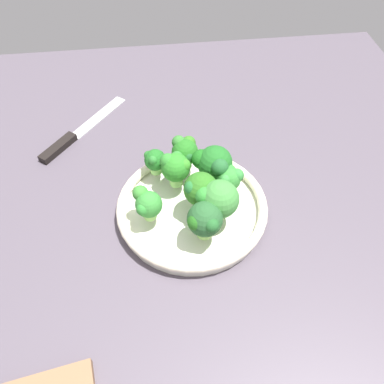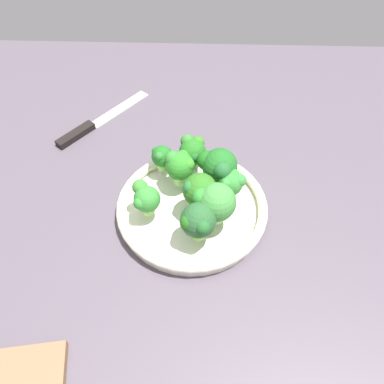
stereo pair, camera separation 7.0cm
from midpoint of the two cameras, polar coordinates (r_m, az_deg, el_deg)
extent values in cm
cube|color=#544B57|center=(74.90, -5.36, -5.48)|extent=(130.00, 130.00, 2.50)
cylinder|color=silver|center=(74.67, -2.70, -2.91)|extent=(26.94, 26.94, 1.46)
torus|color=#F1E6C6|center=(73.39, -2.74, -2.14)|extent=(28.07, 28.07, 1.79)
cylinder|color=#8BCB67|center=(77.87, -7.79, 3.27)|extent=(2.31, 2.31, 1.82)
sphere|color=#216C23|center=(76.27, -7.97, 4.45)|extent=(4.19, 4.19, 4.19)
sphere|color=#2C792E|center=(74.75, -8.32, 4.40)|extent=(1.79, 1.79, 1.79)
sphere|color=#276F27|center=(76.69, -8.92, 5.09)|extent=(1.79, 1.79, 1.79)
cylinder|color=#83B857|center=(67.49, -1.18, -5.69)|extent=(2.67, 2.67, 2.36)
sphere|color=#275B2C|center=(64.94, -1.22, -4.10)|extent=(6.02, 6.02, 6.02)
sphere|color=#225E28|center=(62.98, -0.35, -5.00)|extent=(2.54, 2.54, 2.54)
sphere|color=#22641A|center=(63.85, -2.54, -4.53)|extent=(2.96, 2.96, 2.96)
cylinder|color=#77BB5C|center=(78.19, -3.58, 4.13)|extent=(2.59, 2.59, 2.14)
sphere|color=#256F20|center=(76.25, -3.68, 5.59)|extent=(5.20, 5.20, 5.20)
sphere|color=#34792F|center=(76.35, -4.60, 7.03)|extent=(2.64, 2.64, 2.64)
sphere|color=#266A2E|center=(75.01, -3.31, 5.08)|extent=(2.59, 2.59, 2.59)
sphere|color=#337822|center=(76.79, -3.12, 6.93)|extent=(2.78, 2.78, 2.78)
cylinder|color=#94CD6A|center=(73.33, 2.43, 0.35)|extent=(2.47, 2.47, 2.34)
sphere|color=#348434|center=(71.35, 2.49, 1.74)|extent=(4.52, 4.52, 4.52)
sphere|color=green|center=(72.21, 2.58, 2.85)|extent=(2.69, 2.69, 2.69)
sphere|color=#398C3C|center=(69.62, 1.91, 1.61)|extent=(1.89, 1.89, 1.89)
sphere|color=#358939|center=(70.95, 3.71, 2.28)|extent=(2.50, 2.50, 2.50)
cylinder|color=#A2CD69|center=(71.01, -1.60, -1.53)|extent=(1.99, 1.99, 2.79)
sphere|color=#2D7120|center=(68.42, -1.66, 0.25)|extent=(6.10, 6.10, 6.10)
sphere|color=#257030|center=(67.13, -3.02, 0.44)|extent=(2.61, 2.61, 2.61)
sphere|color=#33751E|center=(66.92, -0.93, -0.37)|extent=(3.17, 3.17, 3.17)
cylinder|color=#87C763|center=(75.08, -4.99, 1.78)|extent=(2.59, 2.59, 2.53)
sphere|color=#2D8527|center=(72.88, -5.15, 3.38)|extent=(5.41, 5.41, 5.41)
sphere|color=#30852D|center=(72.30, -6.53, 4.27)|extent=(2.88, 2.88, 2.88)
sphere|color=#318130|center=(73.98, -4.92, 4.80)|extent=(2.48, 2.48, 2.48)
sphere|color=#358926|center=(71.91, -3.96, 3.71)|extent=(2.47, 2.47, 2.47)
cylinder|color=#97C86F|center=(69.51, 0.97, -3.07)|extent=(2.30, 2.30, 2.78)
sphere|color=#408C3C|center=(66.71, 1.01, -1.20)|extent=(6.74, 6.74, 6.74)
sphere|color=green|center=(67.11, -0.55, -0.24)|extent=(3.56, 3.56, 3.56)
sphere|color=green|center=(66.09, -1.20, -0.75)|extent=(3.28, 3.28, 3.28)
cylinder|color=#8BC65E|center=(70.78, -8.92, -3.16)|extent=(2.29, 2.29, 1.92)
sphere|color=#368A35|center=(68.83, -9.17, -1.89)|extent=(4.77, 4.77, 4.77)
sphere|color=#3B8B32|center=(68.99, -10.36, -0.35)|extent=(2.80, 2.80, 2.80)
sphere|color=#308732|center=(67.70, -10.08, -2.63)|extent=(2.26, 2.26, 2.26)
cylinder|color=#9CD263|center=(75.59, 0.56, 2.30)|extent=(2.63, 2.63, 2.27)
sphere|color=#206923|center=(73.22, 0.57, 4.04)|extent=(6.60, 6.60, 6.60)
sphere|color=#23602D|center=(70.56, 1.16, 3.40)|extent=(3.22, 3.22, 3.22)
sphere|color=#1B671B|center=(73.43, -1.36, 4.59)|extent=(3.75, 3.75, 3.75)
cube|color=silver|center=(98.62, -15.33, 10.33)|extent=(14.91, 12.63, 0.40)
cube|color=black|center=(92.28, -20.83, 5.88)|extent=(8.88, 7.71, 1.50)
camera|label=1|loc=(0.04, -92.87, -3.35)|focal=37.03mm
camera|label=2|loc=(0.04, 87.13, 3.35)|focal=37.03mm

